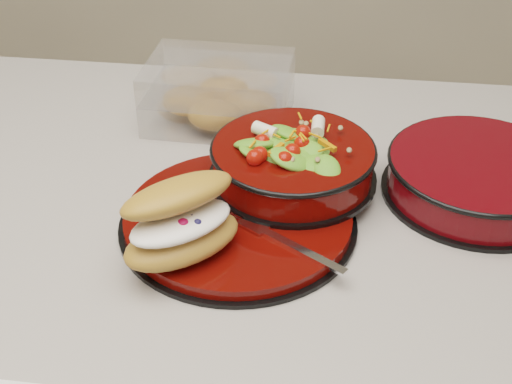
# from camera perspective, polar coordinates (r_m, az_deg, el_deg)

# --- Properties ---
(dinner_plate) EXTENTS (0.30, 0.30, 0.02)m
(dinner_plate) POSITION_cam_1_polar(r_m,az_deg,el_deg) (0.89, -1.40, -2.23)
(dinner_plate) COLOR black
(dinner_plate) RESTS_ON island_counter
(salad_bowl) EXTENTS (0.22, 0.22, 0.09)m
(salad_bowl) POSITION_cam_1_polar(r_m,az_deg,el_deg) (0.93, 2.98, 2.87)
(salad_bowl) COLOR black
(salad_bowl) RESTS_ON dinner_plate
(croissant) EXTENTS (0.16, 0.17, 0.09)m
(croissant) POSITION_cam_1_polar(r_m,az_deg,el_deg) (0.81, -5.93, -2.35)
(croissant) COLOR #BD8539
(croissant) RESTS_ON dinner_plate
(fork) EXTENTS (0.14, 0.10, 0.00)m
(fork) POSITION_cam_1_polar(r_m,az_deg,el_deg) (0.84, 2.51, -4.09)
(fork) COLOR silver
(fork) RESTS_ON dinner_plate
(pastry_box) EXTENTS (0.22, 0.16, 0.09)m
(pastry_box) POSITION_cam_1_polar(r_m,az_deg,el_deg) (1.11, -2.97, 7.80)
(pastry_box) COLOR white
(pastry_box) RESTS_ON island_counter
(extra_bowl) EXTENTS (0.25, 0.25, 0.05)m
(extra_bowl) POSITION_cam_1_polar(r_m,az_deg,el_deg) (0.98, 17.38, 1.27)
(extra_bowl) COLOR black
(extra_bowl) RESTS_ON island_counter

